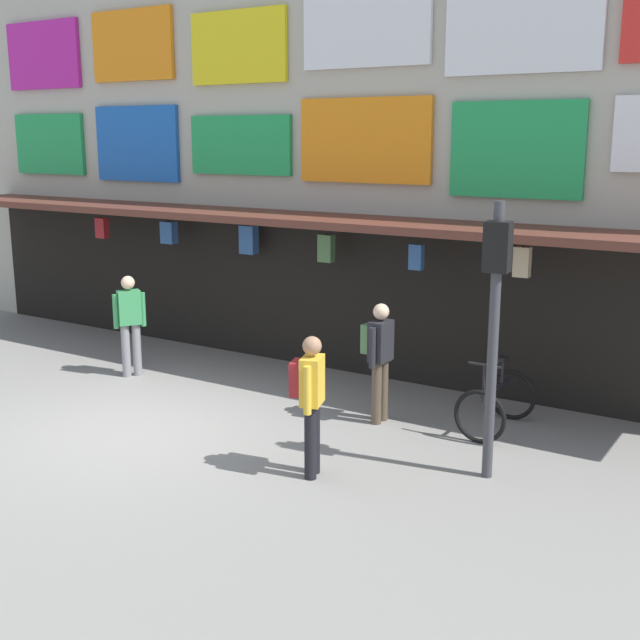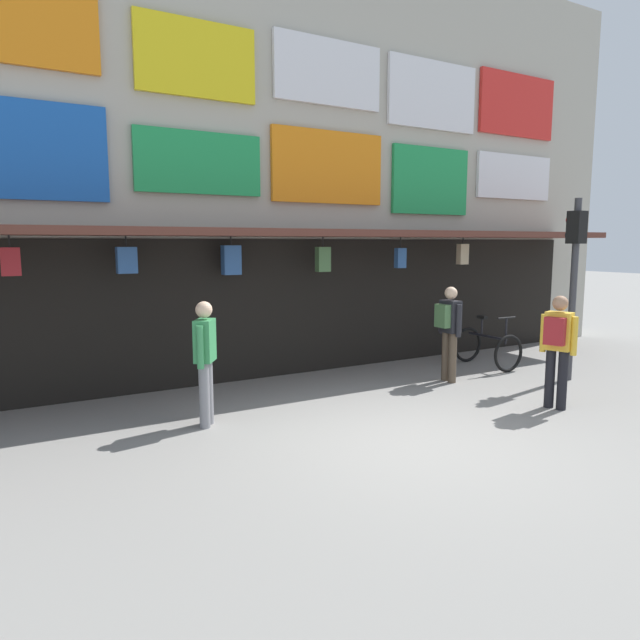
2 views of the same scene
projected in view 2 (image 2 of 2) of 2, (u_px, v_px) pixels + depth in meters
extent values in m
plane|color=gray|center=(406.00, 441.00, 7.11)|extent=(80.00, 80.00, 0.00)
cube|color=#B2AD9E|center=(253.00, 157.00, 10.51)|extent=(18.00, 1.20, 8.00)
cube|color=#592D23|center=(285.00, 233.00, 9.58)|extent=(15.30, 1.40, 0.12)
cube|color=orange|center=(23.00, 18.00, 7.91)|extent=(1.98, 0.08, 1.27)
cube|color=yellow|center=(197.00, 59.00, 9.16)|extent=(1.98, 0.08, 1.20)
cube|color=white|center=(329.00, 72.00, 10.36)|extent=(2.21, 0.08, 1.16)
cube|color=white|center=(433.00, 95.00, 11.60)|extent=(2.23, 0.08, 1.34)
cube|color=red|center=(517.00, 106.00, 12.81)|extent=(2.28, 0.08, 1.34)
cube|color=blue|center=(32.00, 150.00, 8.15)|extent=(2.05, 0.08, 1.39)
cube|color=green|center=(199.00, 163.00, 9.38)|extent=(2.13, 0.08, 1.00)
cube|color=orange|center=(328.00, 167.00, 10.59)|extent=(2.32, 0.08, 1.31)
cube|color=green|center=(431.00, 181.00, 11.83)|extent=(1.95, 0.08, 1.35)
cube|color=white|center=(514.00, 177.00, 13.02)|extent=(2.28, 0.08, 0.98)
cylinder|color=black|center=(9.00, 241.00, 7.60)|extent=(0.02, 0.02, 0.16)
cube|color=maroon|center=(11.00, 262.00, 7.64)|extent=(0.24, 0.14, 0.38)
cylinder|color=black|center=(126.00, 241.00, 8.51)|extent=(0.02, 0.02, 0.16)
cube|color=#2D5693|center=(127.00, 260.00, 8.55)|extent=(0.28, 0.17, 0.39)
cylinder|color=black|center=(231.00, 241.00, 9.47)|extent=(0.02, 0.02, 0.15)
cube|color=#2D5693|center=(231.00, 260.00, 9.51)|extent=(0.30, 0.18, 0.48)
cylinder|color=black|center=(323.00, 242.00, 10.16)|extent=(0.02, 0.02, 0.18)
cube|color=#477042|center=(323.00, 259.00, 10.20)|extent=(0.25, 0.15, 0.44)
cylinder|color=black|center=(401.00, 243.00, 10.88)|extent=(0.02, 0.02, 0.21)
cube|color=#2D5693|center=(400.00, 258.00, 10.92)|extent=(0.20, 0.12, 0.38)
cylinder|color=black|center=(463.00, 241.00, 11.67)|extent=(0.02, 0.02, 0.13)
cube|color=tan|center=(463.00, 254.00, 11.70)|extent=(0.22, 0.13, 0.41)
cube|color=black|center=(269.00, 309.00, 10.35)|extent=(15.30, 0.04, 2.50)
cylinder|color=#38383D|center=(573.00, 291.00, 10.08)|extent=(0.12, 0.12, 3.20)
cube|color=black|center=(577.00, 227.00, 9.93)|extent=(0.30, 0.27, 0.56)
sphere|color=red|center=(570.00, 220.00, 10.01)|extent=(0.15, 0.15, 0.15)
sphere|color=black|center=(569.00, 235.00, 10.05)|extent=(0.15, 0.15, 0.15)
torus|color=black|center=(508.00, 354.00, 10.82)|extent=(0.72, 0.08, 0.72)
torus|color=black|center=(467.00, 344.00, 11.78)|extent=(0.72, 0.08, 0.72)
cylinder|color=black|center=(488.00, 336.00, 11.27)|extent=(0.08, 0.99, 0.05)
cylinder|color=black|center=(482.00, 327.00, 11.39)|extent=(0.04, 0.04, 0.35)
cube|color=black|center=(482.00, 317.00, 11.36)|extent=(0.11, 0.20, 0.06)
cylinder|color=black|center=(506.00, 331.00, 10.84)|extent=(0.04, 0.04, 0.50)
cylinder|color=black|center=(507.00, 318.00, 10.80)|extent=(0.44, 0.05, 0.04)
cylinder|color=gray|center=(204.00, 395.00, 7.57)|extent=(0.14, 0.14, 0.88)
cylinder|color=gray|center=(208.00, 392.00, 7.75)|extent=(0.14, 0.14, 0.88)
cube|color=#388E51|center=(205.00, 341.00, 7.56)|extent=(0.38, 0.42, 0.56)
sphere|color=beige|center=(204.00, 310.00, 7.50)|extent=(0.22, 0.22, 0.22)
cylinder|color=#388E51|center=(200.00, 347.00, 7.35)|extent=(0.09, 0.09, 0.56)
cylinder|color=#388E51|center=(209.00, 341.00, 7.78)|extent=(0.09, 0.09, 0.56)
cylinder|color=brown|center=(446.00, 356.00, 10.18)|extent=(0.14, 0.14, 0.88)
cylinder|color=brown|center=(452.00, 358.00, 10.02)|extent=(0.14, 0.14, 0.88)
cube|color=#232328|center=(450.00, 316.00, 10.00)|extent=(0.23, 0.37, 0.56)
sphere|color=beige|center=(451.00, 293.00, 9.95)|extent=(0.22, 0.22, 0.22)
cylinder|color=#232328|center=(442.00, 318.00, 10.20)|extent=(0.09, 0.09, 0.56)
cylinder|color=#232328|center=(459.00, 321.00, 9.82)|extent=(0.09, 0.09, 0.56)
cube|color=#477042|center=(443.00, 316.00, 9.92)|extent=(0.17, 0.28, 0.40)
cylinder|color=black|center=(550.00, 378.00, 8.51)|extent=(0.14, 0.14, 0.88)
cylinder|color=black|center=(562.00, 380.00, 8.39)|extent=(0.14, 0.14, 0.88)
cube|color=gold|center=(559.00, 331.00, 8.36)|extent=(0.32, 0.41, 0.56)
sphere|color=#A87A5B|center=(560.00, 303.00, 8.30)|extent=(0.22, 0.22, 0.22)
cylinder|color=gold|center=(543.00, 333.00, 8.51)|extent=(0.09, 0.09, 0.56)
cylinder|color=gold|center=(574.00, 336.00, 8.22)|extent=(0.09, 0.09, 0.56)
cube|color=maroon|center=(555.00, 331.00, 8.23)|extent=(0.24, 0.32, 0.40)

